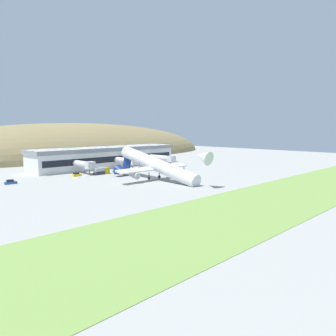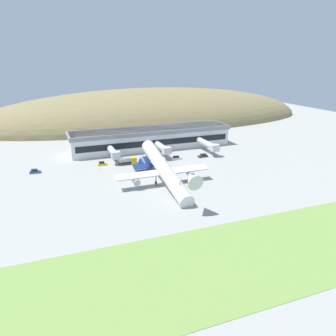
{
  "view_description": "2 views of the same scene",
  "coord_description": "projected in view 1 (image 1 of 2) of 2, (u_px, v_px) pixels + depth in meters",
  "views": [
    {
      "loc": [
        -82.62,
        -90.29,
        18.91
      ],
      "look_at": [
        0.22,
        -7.69,
        4.42
      ],
      "focal_mm": 35.0,
      "sensor_mm": 36.0,
      "label": 1
    },
    {
      "loc": [
        -38.26,
        -100.44,
        40.53
      ],
      "look_at": [
        -2.0,
        -6.26,
        6.53
      ],
      "focal_mm": 35.0,
      "sensor_mm": 36.0,
      "label": 2
    }
  ],
  "objects": [
    {
      "name": "service_car_2",
      "position": [
        142.0,
        168.0,
        147.26
      ],
      "size": [
        4.43,
        1.78,
        1.43
      ],
      "color": "silver",
      "rests_on": "ground_plane"
    },
    {
      "name": "fuel_truck",
      "position": [
        101.0,
        171.0,
        132.94
      ],
      "size": [
        7.09,
        2.51,
        3.08
      ],
      "color": "gold",
      "rests_on": "ground_plane"
    },
    {
      "name": "traffic_cone_0",
      "position": [
        79.0,
        177.0,
        122.94
      ],
      "size": [
        0.52,
        0.52,
        0.58
      ],
      "color": "orange",
      "rests_on": "ground_plane"
    },
    {
      "name": "service_car_0",
      "position": [
        10.0,
        182.0,
        110.01
      ],
      "size": [
        3.97,
        1.89,
        1.53
      ],
      "color": "#264C99",
      "rests_on": "ground_plane"
    },
    {
      "name": "ground_plane",
      "position": [
        153.0,
        178.0,
        123.65
      ],
      "size": [
        357.6,
        357.6,
        0.0
      ],
      "primitive_type": "plane",
      "color": "#9E9E99"
    },
    {
      "name": "terminal_building",
      "position": [
        107.0,
        156.0,
        158.28
      ],
      "size": [
        75.23,
        15.78,
        9.61
      ],
      "color": "silver",
      "rests_on": "ground_plane"
    },
    {
      "name": "grass_strip_foreground",
      "position": [
        278.0,
        198.0,
        88.61
      ],
      "size": [
        321.84,
        28.99,
        0.08
      ],
      "primitive_type": "cube",
      "color": "#759947",
      "rests_on": "ground_plane"
    },
    {
      "name": "jetway_1",
      "position": [
        127.0,
        161.0,
        147.82
      ],
      "size": [
        3.38,
        14.23,
        5.43
      ],
      "color": "silver",
      "rests_on": "ground_plane"
    },
    {
      "name": "hill_backdrop",
      "position": [
        77.0,
        156.0,
        220.07
      ],
      "size": [
        227.83,
        81.27,
        43.84
      ],
      "primitive_type": "ellipsoid",
      "color": "olive",
      "rests_on": "ground_plane"
    },
    {
      "name": "cargo_airplane",
      "position": [
        156.0,
        166.0,
        118.0
      ],
      "size": [
        32.2,
        48.07,
        14.43
      ],
      "color": "silver"
    },
    {
      "name": "service_car_3",
      "position": [
        162.0,
        166.0,
        154.82
      ],
      "size": [
        4.24,
        1.84,
        1.45
      ],
      "color": "#333338",
      "rests_on": "ground_plane"
    },
    {
      "name": "jetway_0",
      "position": [
        84.0,
        164.0,
        133.35
      ],
      "size": [
        3.38,
        13.09,
        5.43
      ],
      "color": "silver",
      "rests_on": "ground_plane"
    },
    {
      "name": "service_car_1",
      "position": [
        76.0,
        175.0,
        127.77
      ],
      "size": [
        3.72,
        1.82,
        1.54
      ],
      "color": "gold",
      "rests_on": "ground_plane"
    },
    {
      "name": "jetway_2",
      "position": [
        162.0,
        158.0,
        161.33
      ],
      "size": [
        3.38,
        17.39,
        5.43
      ],
      "color": "silver",
      "rests_on": "ground_plane"
    }
  ]
}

